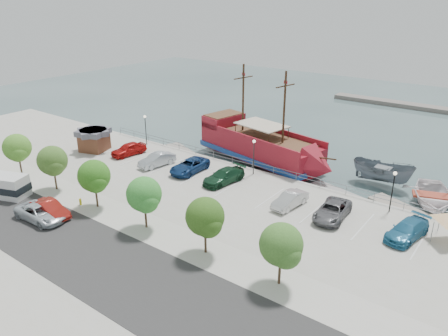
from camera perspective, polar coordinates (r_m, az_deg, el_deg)
The scene contains 32 objects.
ground at distance 47.62m, azimuth -0.47°, elevation -4.35°, with size 160.00×160.00×0.00m, color #334648.
land_slab at distance 35.55m, azimuth -22.14°, elevation -15.64°, with size 100.00×58.00×1.20m, color #A6A393.
street at distance 37.34m, azimuth -15.74°, elevation -11.60°, with size 100.00×8.00×0.04m, color #2D2C2C.
sidewalk at distance 40.57m, azimuth -9.09°, elevation -8.06°, with size 100.00×4.00×0.05m, color #B3AFA1.
seawall_railing at distance 52.88m, azimuth 4.62°, elevation 0.18°, with size 50.00×0.06×1.00m.
far_shore at distance 92.75m, azimuth 26.04°, elevation 6.90°, with size 40.00×3.00×0.80m, color #6E635B.
pirate_ship at distance 56.99m, azimuth 5.78°, elevation 2.49°, with size 21.08×9.50×13.07m.
patrol_boat at distance 54.21m, azimuth 19.98°, elevation -0.76°, with size 2.67×7.11×2.75m, color slate.
speedboat at distance 51.47m, azimuth 25.56°, elevation -3.54°, with size 5.74×8.04×1.66m, color white.
dock_west at distance 62.16m, azimuth -5.47°, elevation 2.24°, with size 6.71×1.92×0.38m, color gray.
dock_mid at distance 50.72m, azimuth 14.52°, elevation -3.14°, with size 6.59×1.88×0.38m, color gray.
dock_east at distance 48.85m, azimuth 22.51°, elevation -5.17°, with size 7.80×2.23×0.45m, color gray.
shed at distance 61.84m, azimuth -16.63°, elevation 3.62°, with size 4.49×4.49×2.95m.
street_van at distance 45.00m, azimuth -22.86°, elevation -5.39°, with size 2.53×5.49×1.53m, color silver.
street_sedan at distance 45.29m, azimuth -21.78°, elevation -5.02°, with size 1.65×4.72×1.55m, color maroon.
fire_hydrant at distance 46.73m, azimuth -18.25°, elevation -4.17°, with size 0.26×0.26×0.75m.
lamp_post_left at distance 62.05m, azimuth -10.23°, elevation 5.59°, with size 0.36×0.36×4.28m.
lamp_post_mid at distance 51.00m, azimuth 3.92°, elevation 2.26°, with size 0.36×0.36×4.28m.
lamp_post_right at distance 45.10m, azimuth 21.25°, elevation -2.01°, with size 0.36×0.36×4.28m.
tree_a at distance 55.87m, azimuth -25.39°, elevation 2.29°, with size 3.30×3.20×5.00m.
tree_b at distance 50.05m, azimuth -21.47°, elevation 0.76°, with size 3.30×3.20×5.00m.
tree_c at distance 44.56m, azimuth -16.56°, elevation -1.17°, with size 3.30×3.20×5.00m.
tree_d at distance 39.56m, azimuth -10.33°, elevation -3.60°, with size 3.30×3.20×5.00m.
tree_e at distance 35.24m, azimuth -2.38°, elevation -6.60°, with size 3.30×3.20×5.00m.
tree_f at distance 31.89m, azimuth 7.63°, elevation -10.16°, with size 3.30×3.20×5.00m.
parked_car_a at distance 59.13m, azimuth -12.34°, elevation 2.44°, with size 1.95×4.84×1.65m, color #AF110F.
parked_car_b at distance 54.74m, azimuth -8.76°, elevation 1.06°, with size 1.68×4.83×1.59m, color #B1B7BF.
parked_car_c at distance 52.41m, azimuth -4.52°, elevation 0.27°, with size 2.58×5.58×1.55m, color navy.
parked_car_d at distance 49.32m, azimuth -0.03°, elevation -1.08°, with size 2.22×5.46×1.58m, color #153C24.
parked_car_f at distance 44.45m, azimuth 8.60°, elevation -4.13°, with size 1.58×4.54×1.49m, color silver.
parked_car_g at distance 43.09m, azimuth 13.97°, elevation -5.44°, with size 2.54×5.51×1.53m, color #5C5C60.
parked_car_h at distance 41.85m, azimuth 22.82°, elevation -7.48°, with size 2.16×5.31×1.54m, color teal.
Camera 1 is at (25.72, -34.00, 20.22)m, focal length 35.00 mm.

